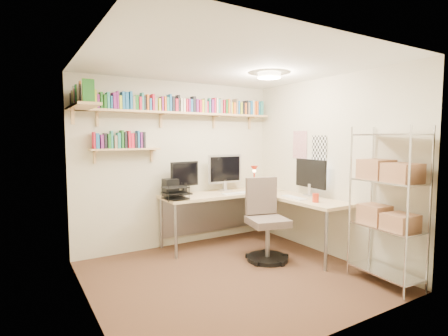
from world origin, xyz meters
The scene contains 6 objects.
ground centered at (0.00, 0.00, 0.00)m, with size 3.20×3.20×0.00m, color #45271D.
room_shell centered at (0.00, 0.00, 1.55)m, with size 3.24×3.04×2.52m.
wall_shelves centered at (-0.41, 1.30, 2.03)m, with size 3.12×1.09×0.80m.
corner_desk centered at (0.70, 0.92, 0.79)m, with size 2.14×2.04×1.39m.
office_chair centered at (0.72, 0.26, 0.47)m, with size 0.60×0.61×1.11m.
wire_rack centered at (1.36, -1.09, 1.03)m, with size 0.44×0.80×1.79m.
Camera 1 is at (-2.19, -3.44, 1.66)m, focal length 28.00 mm.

